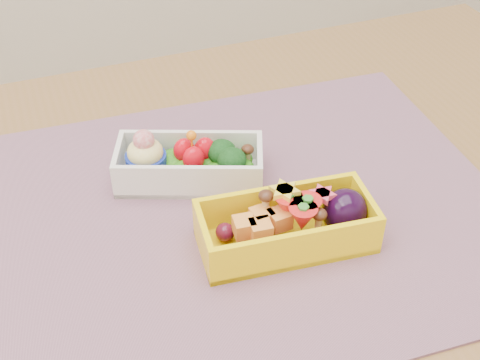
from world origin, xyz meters
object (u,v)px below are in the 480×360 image
object	(u,v)px
placemat	(235,213)
bento_yellow	(290,224)
bento_white	(189,163)
table	(208,311)

from	to	relation	value
placemat	bento_yellow	size ratio (longest dim) A/B	3.21
bento_white	table	bearing A→B (deg)	-77.99
table	bento_yellow	world-z (taller)	bento_yellow
table	bento_yellow	bearing A→B (deg)	-18.44
table	bento_yellow	distance (m)	0.15
placemat	bento_yellow	xyz separation A→B (m)	(0.03, -0.06, 0.03)
placemat	bento_white	xyz separation A→B (m)	(-0.03, 0.07, 0.02)
placemat	bento_yellow	bearing A→B (deg)	-61.04
table	bento_yellow	size ratio (longest dim) A/B	6.75
table	bento_white	world-z (taller)	bento_white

